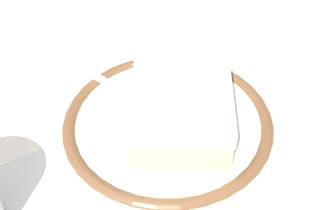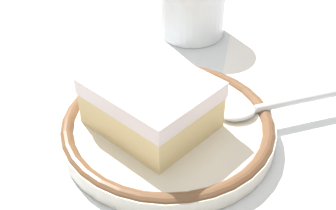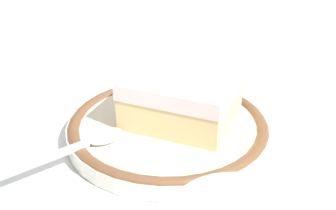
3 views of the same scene
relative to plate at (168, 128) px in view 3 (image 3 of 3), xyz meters
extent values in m
plane|color=#B7B2A8|center=(0.02, -0.02, -0.01)|extent=(2.40, 2.40, 0.00)
cube|color=silver|center=(0.02, -0.02, -0.01)|extent=(0.50, 0.36, 0.00)
cylinder|color=silver|center=(0.00, 0.00, 0.00)|extent=(0.20, 0.20, 0.02)
torus|color=brown|center=(0.00, 0.00, 0.00)|extent=(0.20, 0.20, 0.01)
cube|color=beige|center=(-0.01, 0.01, 0.02)|extent=(0.09, 0.11, 0.03)
cube|color=white|center=(-0.01, 0.01, 0.05)|extent=(0.09, 0.11, 0.02)
ellipsoid|color=silver|center=(0.05, -0.04, 0.01)|extent=(0.04, 0.04, 0.01)
cylinder|color=silver|center=(0.12, -0.07, 0.01)|extent=(0.11, 0.06, 0.01)
camera|label=1|loc=(-0.03, 0.28, 0.30)|focal=46.10mm
camera|label=2|loc=(-0.24, -0.25, 0.29)|focal=51.72mm
camera|label=3|loc=(0.33, 0.16, 0.23)|focal=46.86mm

